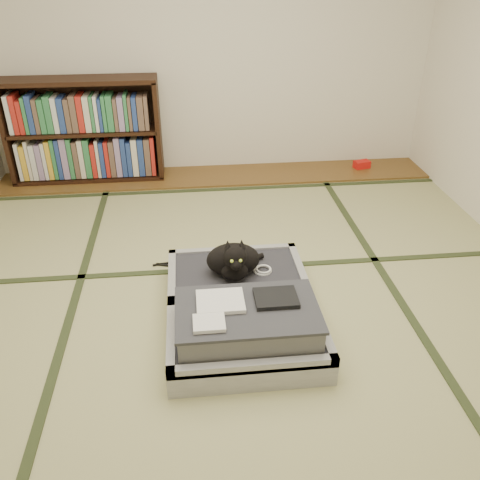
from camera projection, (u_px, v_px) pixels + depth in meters
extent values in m
plane|color=tan|center=(238.00, 304.00, 3.10)|extent=(4.50, 4.50, 0.00)
cube|color=brown|center=(216.00, 176.00, 4.82)|extent=(4.00, 0.50, 0.02)
cube|color=red|center=(362.00, 164.00, 4.95)|extent=(0.17, 0.12, 0.07)
plane|color=silver|center=(211.00, 39.00, 4.44)|extent=(4.00, 0.00, 4.00)
cube|color=#2D381E|center=(70.00, 315.00, 3.01)|extent=(0.05, 4.50, 0.01)
cube|color=#2D381E|center=(396.00, 293.00, 3.19)|extent=(0.05, 4.50, 0.01)
cube|color=#2D381E|center=(232.00, 268.00, 3.45)|extent=(4.00, 0.05, 0.01)
cube|color=#2D381E|center=(219.00, 189.00, 4.56)|extent=(4.00, 0.05, 0.01)
cube|color=black|center=(9.00, 133.00, 4.48)|extent=(0.04, 0.31, 0.87)
cube|color=black|center=(158.00, 128.00, 4.60)|extent=(0.04, 0.31, 0.87)
cube|color=black|center=(92.00, 176.00, 4.76)|extent=(1.35, 0.31, 0.04)
cube|color=black|center=(77.00, 80.00, 4.32)|extent=(1.35, 0.31, 0.04)
cube|color=black|center=(85.00, 131.00, 4.54)|extent=(1.29, 0.31, 0.03)
cube|color=black|center=(87.00, 126.00, 4.67)|extent=(1.35, 0.02, 0.87)
cube|color=gray|center=(88.00, 155.00, 4.64)|extent=(1.21, 0.22, 0.37)
cube|color=gray|center=(81.00, 110.00, 4.43)|extent=(1.21, 0.22, 0.33)
cube|color=#A9A9AE|center=(247.00, 343.00, 2.69)|extent=(0.83, 0.56, 0.14)
cube|color=#2C2B32|center=(247.00, 338.00, 2.67)|extent=(0.75, 0.47, 0.11)
cube|color=#A9A9AE|center=(254.00, 367.00, 2.43)|extent=(0.83, 0.04, 0.06)
cube|color=#A9A9AE|center=(242.00, 302.00, 2.87)|extent=(0.83, 0.04, 0.06)
cube|color=#A9A9AE|center=(171.00, 337.00, 2.61)|extent=(0.04, 0.56, 0.06)
cube|color=#A9A9AE|center=(321.00, 327.00, 2.69)|extent=(0.04, 0.56, 0.06)
cube|color=#A9A9AE|center=(237.00, 283.00, 3.17)|extent=(0.83, 0.56, 0.14)
cube|color=#2C2B32|center=(237.00, 278.00, 3.15)|extent=(0.75, 0.47, 0.11)
cube|color=#A9A9AE|center=(241.00, 298.00, 2.91)|extent=(0.83, 0.04, 0.06)
cube|color=#A9A9AE|center=(233.00, 252.00, 3.35)|extent=(0.83, 0.04, 0.06)
cube|color=#A9A9AE|center=(172.00, 277.00, 3.09)|extent=(0.04, 0.56, 0.06)
cube|color=#A9A9AE|center=(299.00, 269.00, 3.17)|extent=(0.04, 0.56, 0.06)
cylinder|color=black|center=(241.00, 299.00, 2.89)|extent=(0.75, 0.03, 0.03)
cube|color=gray|center=(247.00, 323.00, 2.62)|extent=(0.71, 0.43, 0.14)
cube|color=#313238|center=(247.00, 310.00, 2.58)|extent=(0.73, 0.46, 0.02)
cube|color=silver|center=(220.00, 301.00, 2.60)|extent=(0.24, 0.20, 0.02)
cube|color=black|center=(276.00, 298.00, 2.63)|extent=(0.22, 0.18, 0.02)
cube|color=silver|center=(209.00, 323.00, 2.45)|extent=(0.16, 0.13, 0.02)
cube|color=white|center=(203.00, 383.00, 2.43)|extent=(0.07, 0.01, 0.05)
cube|color=white|center=(231.00, 383.00, 2.45)|extent=(0.06, 0.01, 0.04)
cube|color=orange|center=(310.00, 375.00, 2.48)|extent=(0.06, 0.01, 0.04)
cube|color=#197F33|center=(295.00, 373.00, 2.46)|extent=(0.04, 0.01, 0.03)
ellipsoid|color=black|center=(233.00, 259.00, 3.06)|extent=(0.32, 0.21, 0.20)
ellipsoid|color=black|center=(235.00, 271.00, 2.99)|extent=(0.16, 0.12, 0.12)
ellipsoid|color=black|center=(235.00, 257.00, 2.90)|extent=(0.14, 0.13, 0.13)
sphere|color=black|center=(236.00, 265.00, 2.86)|extent=(0.06, 0.06, 0.06)
cone|color=black|center=(228.00, 245.00, 2.88)|extent=(0.05, 0.06, 0.06)
cone|color=black|center=(242.00, 244.00, 2.89)|extent=(0.05, 0.06, 0.06)
sphere|color=#A5BF33|center=(232.00, 261.00, 2.84)|extent=(0.02, 0.02, 0.02)
sphere|color=#A5BF33|center=(240.00, 261.00, 2.85)|extent=(0.02, 0.02, 0.02)
cylinder|color=black|center=(249.00, 260.00, 3.19)|extent=(0.20, 0.12, 0.04)
torus|color=white|center=(262.00, 270.00, 3.12)|extent=(0.12, 0.12, 0.02)
torus|color=white|center=(264.00, 269.00, 3.11)|extent=(0.10, 0.10, 0.01)
cube|color=black|center=(181.00, 267.00, 3.45)|extent=(0.34, 0.12, 0.01)
cube|color=black|center=(166.00, 263.00, 3.49)|extent=(0.18, 0.05, 0.01)
cube|color=black|center=(196.00, 262.00, 3.51)|extent=(0.10, 0.16, 0.01)
cylinder|color=black|center=(181.00, 257.00, 3.56)|extent=(0.04, 0.06, 0.01)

